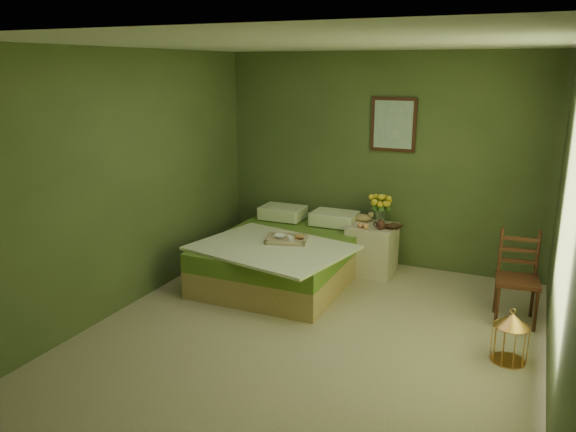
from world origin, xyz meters
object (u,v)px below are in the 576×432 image
at_px(nightstand, 373,243).
at_px(birdcage, 510,338).
at_px(chair, 519,271).
at_px(bed, 287,252).

distance_m(nightstand, birdcage, 2.31).
bearing_deg(chair, nightstand, 150.97).
bearing_deg(bed, chair, -3.02).
relative_size(bed, nightstand, 2.24).
distance_m(bed, chair, 2.53).
relative_size(nightstand, chair, 1.13).
xyz_separation_m(nightstand, chair, (1.65, -0.70, 0.14)).
distance_m(bed, birdcage, 2.73).
bearing_deg(chair, bed, 170.91).
bearing_deg(birdcage, nightstand, 135.77).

